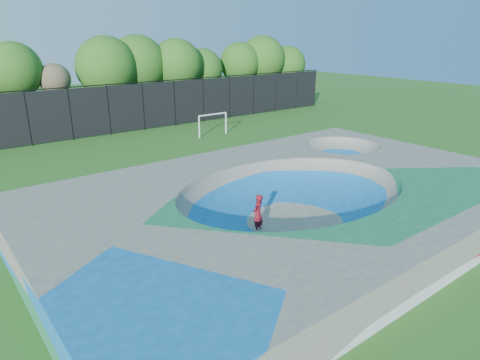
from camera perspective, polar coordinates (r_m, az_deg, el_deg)
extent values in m
plane|color=#275B19|center=(19.32, 7.05, -4.98)|extent=(120.00, 120.00, 0.00)
cube|color=gray|center=(19.03, 7.14, -2.91)|extent=(22.00, 14.00, 1.50)
imported|color=red|center=(17.50, 2.39, -4.51)|extent=(0.72, 0.62, 1.66)
cube|color=black|center=(17.83, 2.35, -6.88)|extent=(0.77, 0.62, 0.05)
cylinder|color=silver|center=(33.86, -5.46, 7.03)|extent=(0.12, 0.12, 1.72)
cylinder|color=silver|center=(35.27, -1.90, 7.59)|extent=(0.12, 0.12, 1.72)
cylinder|color=silver|center=(34.39, -3.67, 8.72)|extent=(2.58, 0.12, 0.12)
cylinder|color=black|center=(34.54, -26.44, 7.32)|extent=(0.09, 0.09, 4.00)
cylinder|color=black|center=(35.24, -21.67, 8.15)|extent=(0.09, 0.09, 4.00)
cylinder|color=black|center=(36.17, -17.11, 8.89)|extent=(0.09, 0.09, 4.00)
cylinder|color=black|center=(37.32, -12.78, 9.54)|extent=(0.09, 0.09, 4.00)
cylinder|color=black|center=(38.67, -8.72, 10.10)|extent=(0.09, 0.09, 4.00)
cylinder|color=black|center=(40.20, -4.94, 10.58)|extent=(0.09, 0.09, 4.00)
cylinder|color=black|center=(41.89, -1.43, 10.97)|extent=(0.09, 0.09, 4.00)
cylinder|color=black|center=(43.72, 1.79, 11.30)|extent=(0.09, 0.09, 4.00)
cylinder|color=black|center=(45.67, 4.76, 11.58)|extent=(0.09, 0.09, 4.00)
cylinder|color=black|center=(47.74, 7.48, 11.80)|extent=(0.09, 0.09, 4.00)
cylinder|color=black|center=(49.90, 9.97, 11.98)|extent=(0.09, 0.09, 4.00)
cube|color=black|center=(36.17, -17.11, 8.89)|extent=(48.00, 0.03, 3.80)
cylinder|color=black|center=(35.90, -17.42, 12.03)|extent=(48.00, 0.08, 0.08)
cylinder|color=#443222|center=(40.13, -27.21, 8.11)|extent=(0.44, 0.44, 3.37)
sphere|color=#265917|center=(39.76, -27.95, 12.84)|extent=(4.44, 4.44, 4.44)
cylinder|color=#443222|center=(39.97, -22.98, 8.48)|extent=(0.44, 0.44, 3.12)
sphere|color=brown|center=(39.64, -23.48, 12.25)|extent=(2.60, 2.60, 2.60)
cylinder|color=#443222|center=(41.58, -16.93, 9.42)|extent=(0.44, 0.44, 3.00)
sphere|color=#265917|center=(41.19, -17.40, 14.22)|extent=(5.36, 5.36, 5.36)
cylinder|color=#443222|center=(43.51, -13.15, 10.14)|extent=(0.44, 0.44, 3.01)
sphere|color=#265917|center=(43.14, -13.51, 14.79)|extent=(5.45, 5.45, 5.45)
cylinder|color=#443222|center=(44.21, -8.24, 10.64)|extent=(0.44, 0.44, 3.13)
sphere|color=#265917|center=(43.86, -8.45, 15.05)|extent=(4.91, 4.91, 4.91)
cylinder|color=#443222|center=(46.74, -4.98, 10.89)|extent=(0.44, 0.44, 2.63)
sphere|color=#265917|center=(46.43, -5.09, 14.48)|extent=(4.33, 4.33, 4.33)
cylinder|color=#443222|center=(48.91, -0.01, 11.62)|extent=(0.44, 0.44, 3.15)
sphere|color=#265917|center=(48.60, -0.01, 15.39)|extent=(4.40, 4.40, 4.40)
cylinder|color=#443222|center=(50.52, 2.93, 11.84)|extent=(0.44, 0.44, 3.17)
sphere|color=#265917|center=(50.21, 3.00, 15.82)|extent=(5.13, 5.13, 5.13)
cylinder|color=#443222|center=(52.37, 6.19, 11.80)|extent=(0.44, 0.44, 2.80)
sphere|color=#265917|center=(52.10, 6.31, 15.07)|extent=(4.25, 4.25, 4.25)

